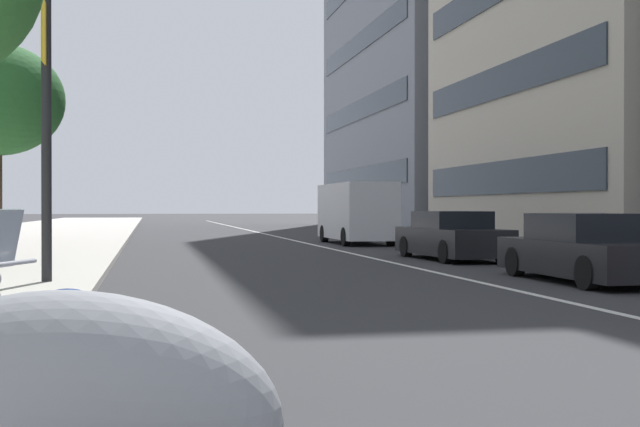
# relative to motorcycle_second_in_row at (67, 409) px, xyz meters

# --- Properties ---
(lane_centre_stripe) EXTENTS (110.00, 0.16, 0.01)m
(lane_centre_stripe) POSITION_rel_motorcycle_second_in_row_xyz_m (34.91, -6.73, -0.60)
(lane_centre_stripe) COLOR silver
(lane_centre_stripe) RESTS_ON ground
(motorcycle_second_in_row) EXTENTS (1.66, 2.07, 1.12)m
(motorcycle_second_in_row) POSITION_rel_motorcycle_second_in_row_xyz_m (0.00, 0.00, 0.00)
(motorcycle_second_in_row) COLOR gray
(motorcycle_second_in_row) RESTS_ON ground
(motorcycle_far_end_row) EXTENTS (0.96, 2.02, 1.46)m
(motorcycle_far_end_row) POSITION_rel_motorcycle_second_in_row_xyz_m (2.52, 0.11, -0.18)
(motorcycle_far_end_row) COLOR black
(motorcycle_far_end_row) RESTS_ON ground
(car_far_down_avenue) EXTENTS (4.64, 1.92, 1.36)m
(car_far_down_avenue) POSITION_rel_motorcycle_second_in_row_xyz_m (11.17, -8.85, 0.02)
(car_far_down_avenue) COLOR black
(car_far_down_avenue) RESTS_ON ground
(car_approaching_light) EXTENTS (4.74, 1.93, 1.37)m
(car_approaching_light) POSITION_rel_motorcycle_second_in_row_xyz_m (18.32, -8.74, 0.03)
(car_approaching_light) COLOR black
(car_approaching_light) RESTS_ON ground
(delivery_van_ahead) EXTENTS (5.85, 2.07, 2.45)m
(delivery_van_ahead) POSITION_rel_motorcycle_second_in_row_xyz_m (28.74, -8.61, 0.71)
(delivery_van_ahead) COLOR silver
(delivery_van_ahead) RESTS_ON ground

